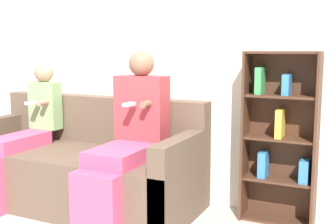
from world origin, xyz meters
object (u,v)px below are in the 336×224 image
object	(u,v)px
child_seated	(23,133)
couch	(81,168)
adult_seated	(127,134)
bookshelf	(280,136)

from	to	relation	value
child_seated	couch	bearing A→B (deg)	15.57
couch	adult_seated	xyz separation A→B (m)	(0.51, -0.10, 0.35)
couch	child_seated	world-z (taller)	child_seated
adult_seated	couch	bearing A→B (deg)	168.92
child_seated	adult_seated	bearing A→B (deg)	2.04
couch	bookshelf	distance (m)	1.60
adult_seated	bookshelf	bearing A→B (deg)	23.02
couch	adult_seated	bearing A→B (deg)	-11.08
adult_seated	child_seated	bearing A→B (deg)	-177.96
couch	child_seated	size ratio (longest dim) A/B	1.73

